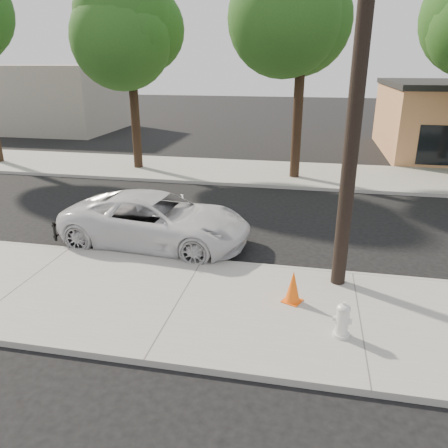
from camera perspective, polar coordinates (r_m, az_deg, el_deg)
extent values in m
plane|color=black|center=(14.01, -0.72, -1.64)|extent=(120.00, 120.00, 0.00)
cube|color=gray|center=(10.24, -5.87, -10.14)|extent=(90.00, 4.40, 0.15)
cube|color=gray|center=(21.98, 3.98, 6.74)|extent=(90.00, 5.00, 0.15)
cube|color=#9E9B93|center=(12.11, -2.82, -4.97)|extent=(90.00, 0.12, 0.16)
cube|color=gray|center=(39.92, -24.16, 14.78)|extent=(14.00, 8.00, 5.00)
cylinder|color=black|center=(10.04, 16.97, 16.08)|extent=(0.34, 0.34, 9.00)
cylinder|color=black|center=(22.84, -11.45, 12.54)|extent=(0.44, 0.44, 4.25)
sphere|color=#214714|center=(22.65, -12.11, 21.39)|extent=(4.20, 4.20, 4.20)
sphere|color=#214714|center=(22.10, -11.35, 24.39)|extent=(3.36, 3.36, 3.36)
cylinder|color=black|center=(20.68, 9.51, 12.56)|extent=(0.44, 0.44, 4.75)
sphere|color=#214714|center=(20.53, 10.21, 23.61)|extent=(4.80, 4.80, 4.80)
imported|color=silver|center=(13.30, -8.75, 0.51)|extent=(5.84, 3.04, 1.57)
cylinder|color=silver|center=(9.25, 15.02, -13.69)|extent=(0.34, 0.34, 0.06)
cylinder|color=silver|center=(9.11, 15.18, -12.33)|extent=(0.26, 0.26, 0.59)
ellipsoid|color=silver|center=(8.95, 15.36, -10.63)|extent=(0.28, 0.28, 0.19)
cylinder|color=silver|center=(9.08, 15.21, -12.02)|extent=(0.38, 0.18, 0.12)
cylinder|color=silver|center=(9.08, 15.21, -12.02)|extent=(0.18, 0.21, 0.15)
cube|color=#FC5B0D|center=(10.20, 8.89, -9.89)|extent=(0.52, 0.52, 0.02)
cone|color=#FC5B0D|center=(10.01, 9.00, -8.05)|extent=(0.46, 0.46, 0.76)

